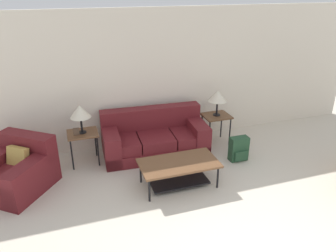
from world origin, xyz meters
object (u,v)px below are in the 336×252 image
(couch, at_px, (154,138))
(table_lamp_right, at_px, (218,96))
(coffee_table, at_px, (179,168))
(armchair, at_px, (17,172))
(side_table_left, at_px, (83,136))
(side_table_right, at_px, (216,118))
(table_lamp_left, at_px, (80,112))
(backpack, at_px, (239,149))

(couch, relative_size, table_lamp_right, 3.88)
(couch, bearing_deg, coffee_table, -87.08)
(armchair, relative_size, side_table_left, 2.30)
(side_table_right, height_order, table_lamp_right, table_lamp_right)
(side_table_left, height_order, side_table_right, same)
(armchair, height_order, coffee_table, armchair)
(couch, distance_m, table_lamp_left, 1.46)
(couch, distance_m, side_table_left, 1.31)
(armchair, distance_m, backpack, 3.75)
(side_table_left, relative_size, backpack, 1.32)
(coffee_table, bearing_deg, side_table_right, 44.43)
(armchair, relative_size, coffee_table, 1.11)
(table_lamp_right, bearing_deg, armchair, -172.59)
(couch, relative_size, backpack, 4.33)
(table_lamp_left, height_order, backpack, table_lamp_left)
(armchair, height_order, side_table_left, armchair)
(table_lamp_right, bearing_deg, coffee_table, -135.57)
(couch, xyz_separation_m, coffee_table, (0.06, -1.18, 0.02))
(side_table_left, bearing_deg, table_lamp_right, 0.00)
(coffee_table, bearing_deg, table_lamp_right, 44.43)
(couch, height_order, coffee_table, couch)
(backpack, bearing_deg, table_lamp_right, 96.43)
(table_lamp_left, relative_size, table_lamp_right, 1.00)
(couch, relative_size, armchair, 1.43)
(side_table_left, height_order, backpack, side_table_left)
(armchair, distance_m, table_lamp_left, 1.37)
(table_lamp_left, bearing_deg, backpack, -16.41)
(coffee_table, relative_size, side_table_left, 2.07)
(coffee_table, xyz_separation_m, side_table_right, (1.23, 1.20, 0.22))
(table_lamp_left, bearing_deg, armchair, -156.11)
(couch, relative_size, side_table_right, 3.29)
(side_table_right, xyz_separation_m, backpack, (0.09, -0.79, -0.31))
(side_table_left, height_order, table_lamp_left, table_lamp_left)
(side_table_left, distance_m, table_lamp_left, 0.46)
(coffee_table, xyz_separation_m, table_lamp_right, (1.23, 1.20, 0.67))
(armchair, bearing_deg, table_lamp_left, 23.89)
(armchair, height_order, backpack, armchair)
(backpack, bearing_deg, table_lamp_left, 163.59)
(couch, distance_m, armchair, 2.41)
(armchair, xyz_separation_m, coffee_table, (2.42, -0.73, 0.03))
(couch, bearing_deg, backpack, -28.99)
(table_lamp_right, bearing_deg, side_table_right, -104.04)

